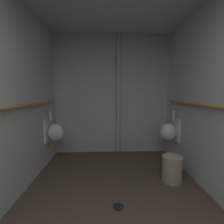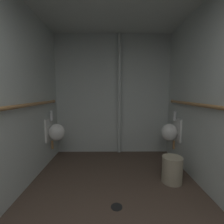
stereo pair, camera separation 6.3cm
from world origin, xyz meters
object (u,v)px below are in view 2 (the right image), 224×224
floor_drain (117,207)px  standpipe_back_wall (119,95)px  urinal_right_mid (170,132)px  urinal_left_mid (56,132)px  waste_bin (172,169)px

floor_drain → standpipe_back_wall: bearing=85.9°
urinal_right_mid → standpipe_back_wall: (-0.97, 0.48, 0.70)m
urinal_left_mid → urinal_right_mid: size_ratio=1.00×
urinal_right_mid → standpipe_back_wall: size_ratio=0.29×
standpipe_back_wall → urinal_right_mid: bearing=-26.4°
standpipe_back_wall → floor_drain: standpipe_back_wall is taller
urinal_left_mid → waste_bin: 2.17m
urinal_right_mid → floor_drain: bearing=-131.7°
urinal_left_mid → floor_drain: bearing=-47.5°
urinal_left_mid → standpipe_back_wall: standpipe_back_wall is taller
urinal_left_mid → floor_drain: size_ratio=5.39×
urinal_right_mid → standpipe_back_wall: 1.29m
urinal_right_mid → standpipe_back_wall: standpipe_back_wall is taller
urinal_right_mid → standpipe_back_wall: bearing=153.6°
urinal_right_mid → floor_drain: urinal_right_mid is taller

